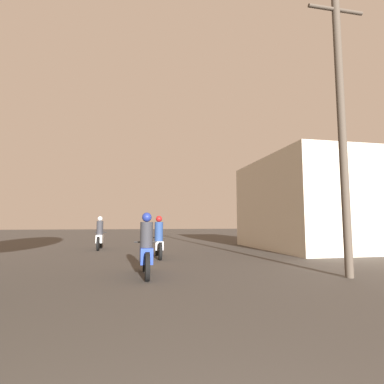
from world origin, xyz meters
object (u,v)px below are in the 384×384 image
(motorcycle_blue, at_px, (146,251))
(building_right_near, at_px, (301,204))
(motorcycle_silver, at_px, (159,241))
(motorcycle_white, at_px, (100,236))
(utility_pole_near, at_px, (342,122))

(motorcycle_blue, relative_size, building_right_near, 0.27)
(motorcycle_silver, bearing_deg, building_right_near, 25.46)
(motorcycle_silver, xyz_separation_m, motorcycle_white, (-2.58, 4.10, 0.02))
(motorcycle_silver, distance_m, utility_pole_near, 7.34)
(motorcycle_blue, distance_m, motorcycle_silver, 3.88)
(motorcycle_blue, height_order, motorcycle_silver, motorcycle_silver)
(motorcycle_white, relative_size, utility_pole_near, 0.28)
(motorcycle_silver, xyz_separation_m, building_right_near, (7.52, 2.35, 1.65))
(motorcycle_silver, height_order, utility_pole_near, utility_pole_near)
(motorcycle_blue, distance_m, building_right_near, 10.37)
(motorcycle_blue, height_order, utility_pole_near, utility_pole_near)
(motorcycle_blue, bearing_deg, building_right_near, 45.23)
(motorcycle_silver, bearing_deg, motorcycle_white, 130.20)
(building_right_near, bearing_deg, utility_pole_near, -114.08)
(building_right_near, bearing_deg, motorcycle_white, 170.14)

